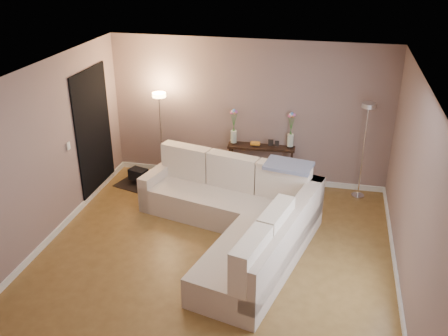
% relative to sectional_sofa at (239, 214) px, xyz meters
% --- Properties ---
extents(floor, '(5.00, 5.50, 0.01)m').
position_rel_sectional_sofa_xyz_m(floor, '(-0.23, -0.78, -0.37)').
color(floor, olive).
rests_on(floor, ground).
extents(ceiling, '(5.00, 5.50, 0.01)m').
position_rel_sectional_sofa_xyz_m(ceiling, '(-0.23, -0.78, 2.24)').
color(ceiling, white).
rests_on(ceiling, ground).
extents(wall_back, '(5.00, 0.02, 2.60)m').
position_rel_sectional_sofa_xyz_m(wall_back, '(-0.23, 1.98, 0.93)').
color(wall_back, gray).
rests_on(wall_back, ground).
extents(wall_front, '(5.00, 0.02, 2.60)m').
position_rel_sectional_sofa_xyz_m(wall_front, '(-0.23, -3.54, 0.93)').
color(wall_front, gray).
rests_on(wall_front, ground).
extents(wall_left, '(0.02, 5.50, 2.60)m').
position_rel_sectional_sofa_xyz_m(wall_left, '(-2.74, -0.78, 0.93)').
color(wall_left, gray).
rests_on(wall_left, ground).
extents(wall_right, '(0.02, 5.50, 2.60)m').
position_rel_sectional_sofa_xyz_m(wall_right, '(2.28, -0.78, 0.93)').
color(wall_right, gray).
rests_on(wall_right, ground).
extents(baseboard_back, '(5.00, 0.03, 0.10)m').
position_rel_sectional_sofa_xyz_m(baseboard_back, '(-0.23, 1.96, -0.32)').
color(baseboard_back, white).
rests_on(baseboard_back, ground).
extents(baseboard_left, '(0.03, 5.50, 0.10)m').
position_rel_sectional_sofa_xyz_m(baseboard_left, '(-2.71, -0.78, -0.32)').
color(baseboard_left, white).
rests_on(baseboard_left, ground).
extents(baseboard_right, '(0.03, 5.50, 0.10)m').
position_rel_sectional_sofa_xyz_m(baseboard_right, '(2.26, -0.78, -0.32)').
color(baseboard_right, white).
rests_on(baseboard_right, ground).
extents(doorway, '(0.02, 1.20, 2.20)m').
position_rel_sectional_sofa_xyz_m(doorway, '(-2.71, 0.92, 0.73)').
color(doorway, black).
rests_on(doorway, ground).
extents(switch_plate, '(0.02, 0.08, 0.12)m').
position_rel_sectional_sofa_xyz_m(switch_plate, '(-2.71, 0.07, 0.83)').
color(switch_plate, white).
rests_on(switch_plate, ground).
extents(sectional_sofa, '(2.96, 3.28, 0.99)m').
position_rel_sectional_sofa_xyz_m(sectional_sofa, '(0.00, 0.00, 0.00)').
color(sectional_sofa, beige).
rests_on(sectional_sofa, floor).
extents(throw_blanket, '(0.78, 0.54, 0.09)m').
position_rel_sectional_sofa_xyz_m(throw_blanket, '(0.65, 0.56, 0.62)').
color(throw_blanket, gray).
rests_on(throw_blanket, sectional_sofa).
extents(console_table, '(1.21, 0.38, 0.74)m').
position_rel_sectional_sofa_xyz_m(console_table, '(-0.03, 1.85, 0.05)').
color(console_table, black).
rests_on(console_table, floor).
extents(leaning_mirror, '(0.85, 0.08, 0.66)m').
position_rel_sectional_sofa_xyz_m(leaning_mirror, '(0.04, 2.02, 0.74)').
color(leaning_mirror, black).
rests_on(leaning_mirror, console_table).
extents(table_decor, '(0.51, 0.12, 0.12)m').
position_rel_sectional_sofa_xyz_m(table_decor, '(0.04, 1.83, 0.43)').
color(table_decor, orange).
rests_on(table_decor, console_table).
extents(flower_vase_left, '(0.14, 0.12, 0.63)m').
position_rel_sectional_sofa_xyz_m(flower_vase_left, '(-0.46, 1.84, 0.66)').
color(flower_vase_left, silver).
rests_on(flower_vase_left, console_table).
extents(flower_vase_right, '(0.14, 0.12, 0.63)m').
position_rel_sectional_sofa_xyz_m(flower_vase_right, '(0.55, 1.89, 0.66)').
color(flower_vase_right, silver).
rests_on(flower_vase_right, console_table).
extents(floor_lamp_lit, '(0.29, 0.29, 1.67)m').
position_rel_sectional_sofa_xyz_m(floor_lamp_lit, '(-1.75, 1.62, 0.81)').
color(floor_lamp_lit, silver).
rests_on(floor_lamp_lit, floor).
extents(floor_lamp_unlit, '(0.25, 0.25, 1.70)m').
position_rel_sectional_sofa_xyz_m(floor_lamp_unlit, '(1.80, 1.70, 0.84)').
color(floor_lamp_unlit, silver).
rests_on(floor_lamp_unlit, floor).
extents(charcoal_rug, '(1.27, 1.09, 0.01)m').
position_rel_sectional_sofa_xyz_m(charcoal_rug, '(-1.93, 1.34, -0.36)').
color(charcoal_rug, black).
rests_on(charcoal_rug, floor).
extents(black_bag, '(0.36, 0.29, 0.20)m').
position_rel_sectional_sofa_xyz_m(black_bag, '(-2.13, 1.31, -0.17)').
color(black_bag, black).
rests_on(black_bag, charcoal_rug).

